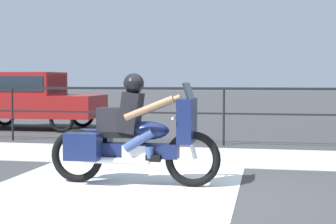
{
  "coord_description": "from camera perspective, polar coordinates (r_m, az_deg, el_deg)",
  "views": [
    {
      "loc": [
        0.95,
        -6.36,
        1.49
      ],
      "look_at": [
        -0.63,
        1.78,
        0.95
      ],
      "focal_mm": 55.0,
      "sensor_mm": 36.0,
      "label": 1
    }
  ],
  "objects": [
    {
      "name": "parked_car",
      "position": [
        15.82,
        -15.29,
        1.65
      ],
      "size": [
        4.2,
        1.76,
        1.68
      ],
      "rotation": [
        0.0,
        0.0,
        -0.01
      ],
      "color": "maroon",
      "rests_on": "ground"
    },
    {
      "name": "crosswalk_band",
      "position": [
        6.66,
        -7.41,
        -9.23
      ],
      "size": [
        3.39,
        6.0,
        0.01
      ],
      "primitive_type": "cube",
      "color": "silver",
      "rests_on": "ground"
    },
    {
      "name": "ground_plane",
      "position": [
        6.6,
        2.43,
        -9.35
      ],
      "size": [
        120.0,
        120.0,
        0.0
      ],
      "primitive_type": "plane",
      "color": "#38383A"
    },
    {
      "name": "fence_railing",
      "position": [
        11.5,
        6.21,
        1.34
      ],
      "size": [
        36.0,
        0.05,
        1.3
      ],
      "color": "black",
      "rests_on": "ground"
    },
    {
      "name": "motorcycle",
      "position": [
        7.23,
        -3.92,
        -2.64
      ],
      "size": [
        2.45,
        0.76,
        1.57
      ],
      "rotation": [
        0.0,
        0.0,
        0.05
      ],
      "color": "black",
      "rests_on": "ground"
    },
    {
      "name": "sidewalk_band",
      "position": [
        9.91,
        5.35,
        -4.93
      ],
      "size": [
        44.0,
        2.4,
        0.01
      ],
      "primitive_type": "cube",
      "color": "#B7B2A8",
      "rests_on": "ground"
    }
  ]
}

